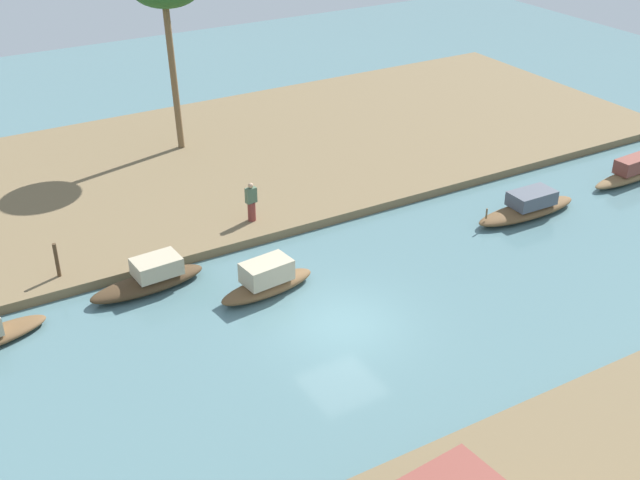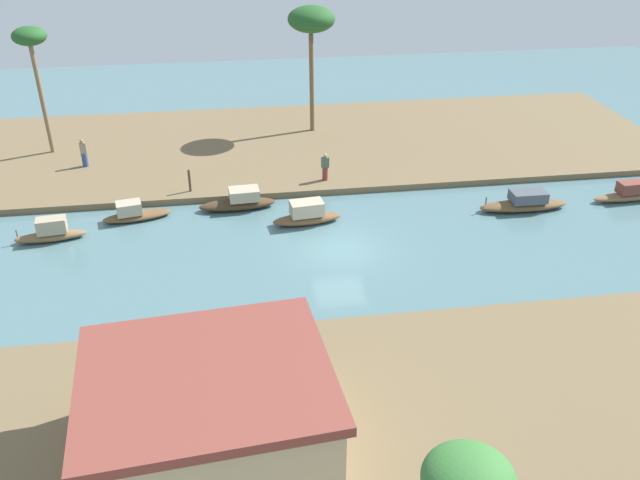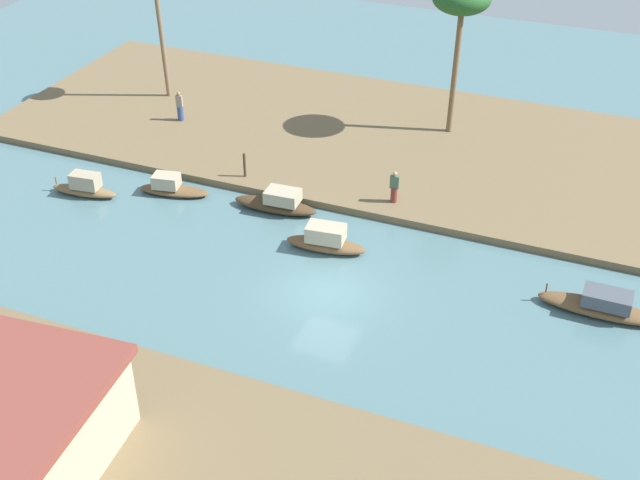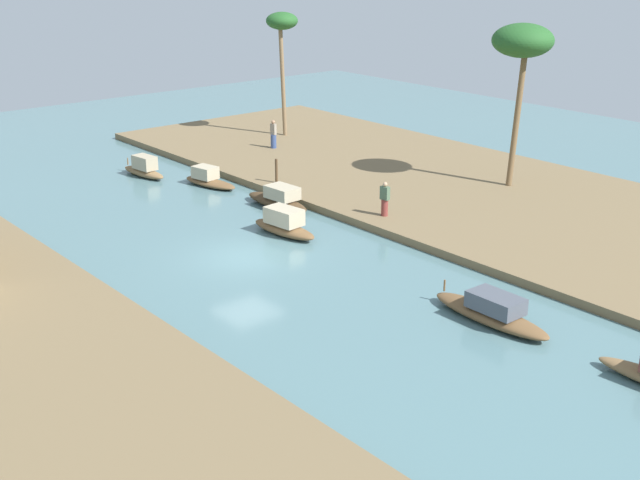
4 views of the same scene
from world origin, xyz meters
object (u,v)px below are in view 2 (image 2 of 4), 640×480
at_px(sampan_open_hull, 525,203).
at_px(sampan_midstream, 635,193).
at_px(sampan_downstream_large, 134,213).
at_px(sampan_with_red_awning, 239,201).
at_px(mooring_post, 190,181).
at_px(palm_tree_left_far, 30,42).
at_px(sampan_upstream_small, 51,232).
at_px(palm_tree_left_near, 311,22).
at_px(person_on_near_bank, 325,168).
at_px(person_by_mooring, 84,155).
at_px(sampan_with_tall_canopy, 307,215).
at_px(riverside_building, 209,413).

height_order(sampan_open_hull, sampan_midstream, sampan_midstream).
xyz_separation_m(sampan_downstream_large, sampan_open_hull, (-20.93, 1.93, 0.04)).
distance_m(sampan_midstream, sampan_with_red_awning, 22.14).
bearing_deg(mooring_post, palm_tree_left_far, -39.48).
bearing_deg(sampan_downstream_large, sampan_open_hull, 163.90).
xyz_separation_m(sampan_upstream_small, mooring_post, (-6.81, -4.13, 0.56)).
height_order(sampan_with_red_awning, palm_tree_left_near, palm_tree_left_near).
bearing_deg(sampan_open_hull, sampan_midstream, -176.77).
height_order(person_on_near_bank, person_by_mooring, person_by_mooring).
bearing_deg(mooring_post, palm_tree_left_near, -131.46).
xyz_separation_m(person_by_mooring, palm_tree_left_near, (-14.64, -4.67, 6.55)).
bearing_deg(sampan_downstream_large, sampan_upstream_small, 13.05).
distance_m(sampan_midstream, person_by_mooring, 32.31).
xyz_separation_m(sampan_open_hull, mooring_post, (18.03, -4.33, 0.61)).
distance_m(sampan_upstream_small, palm_tree_left_far, 13.51).
xyz_separation_m(sampan_with_tall_canopy, palm_tree_left_near, (-2.14, -13.50, 7.16)).
bearing_deg(sampan_open_hull, sampan_with_red_awning, -8.46).
height_order(sampan_downstream_large, sampan_with_red_awning, sampan_with_red_awning).
bearing_deg(sampan_midstream, sampan_with_tall_canopy, -3.07).
bearing_deg(mooring_post, sampan_with_tall_canopy, 145.46).
bearing_deg(sampan_midstream, sampan_open_hull, -0.89).
relative_size(sampan_upstream_small, person_by_mooring, 2.02).
bearing_deg(mooring_post, person_on_near_bank, -176.83).
distance_m(palm_tree_left_far, riverside_building, 29.42).
bearing_deg(palm_tree_left_far, mooring_post, 140.52).
distance_m(sampan_downstream_large, sampan_with_tall_canopy, 9.16).
distance_m(sampan_downstream_large, sampan_with_red_awning, 5.59).
height_order(palm_tree_left_far, riverside_building, palm_tree_left_far).
bearing_deg(sampan_with_tall_canopy, palm_tree_left_near, -105.20).
bearing_deg(sampan_with_red_awning, riverside_building, 81.62).
distance_m(person_by_mooring, mooring_post, 7.92).
xyz_separation_m(person_on_near_bank, mooring_post, (7.77, 0.43, -0.11)).
relative_size(sampan_downstream_large, sampan_with_red_awning, 0.88).
height_order(sampan_downstream_large, palm_tree_left_near, palm_tree_left_near).
xyz_separation_m(sampan_with_red_awning, person_on_near_bank, (-5.10, -2.34, 0.69)).
bearing_deg(person_by_mooring, riverside_building, 96.49).
height_order(person_by_mooring, palm_tree_left_far, palm_tree_left_far).
bearing_deg(riverside_building, sampan_open_hull, -142.48).
distance_m(sampan_downstream_large, palm_tree_left_far, 13.36).
xyz_separation_m(sampan_downstream_large, sampan_midstream, (-27.61, 1.61, 0.05)).
distance_m(sampan_with_red_awning, person_by_mooring, 11.21).
bearing_deg(sampan_with_red_awning, sampan_with_tall_canopy, 142.99).
height_order(person_by_mooring, mooring_post, person_by_mooring).
height_order(palm_tree_left_near, palm_tree_left_far, palm_tree_left_near).
distance_m(sampan_midstream, riverside_building, 28.51).
bearing_deg(sampan_upstream_small, sampan_open_hull, 173.04).
bearing_deg(sampan_with_red_awning, mooring_post, -38.76).
height_order(sampan_with_tall_canopy, person_on_near_bank, person_on_near_bank).
xyz_separation_m(sampan_with_red_awning, palm_tree_left_far, (11.55, -9.22, 6.89)).
distance_m(sampan_downstream_large, sampan_midstream, 27.65).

